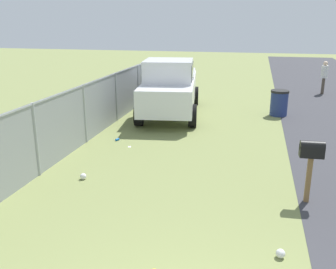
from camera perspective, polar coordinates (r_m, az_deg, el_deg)
mailbox at (r=7.59m, az=20.99°, el=-2.83°), size 0.23×0.45×1.25m
pickup_truck at (r=13.85m, az=0.27°, el=7.41°), size 5.40×2.62×2.09m
trash_bin at (r=14.51m, az=16.54°, el=4.64°), size 0.66×0.66×0.95m
pedestrian at (r=19.50m, az=22.67°, el=8.31°), size 0.49×0.30×1.56m
fence_section at (r=10.96m, az=-12.58°, el=3.43°), size 15.03×0.07×1.69m
litter_can_near_hydrant at (r=11.17m, az=-7.72°, el=-0.76°), size 0.14×0.11×0.07m
litter_wrapper_by_mailbox at (r=10.59m, az=-5.88°, el=-1.86°), size 0.14×0.12×0.01m
litter_bag_midfield_b at (r=8.63m, az=-12.78°, el=-6.23°), size 0.14×0.14×0.14m
litter_bag_far_scatter at (r=6.12m, az=16.74°, el=-16.95°), size 0.14×0.14×0.14m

